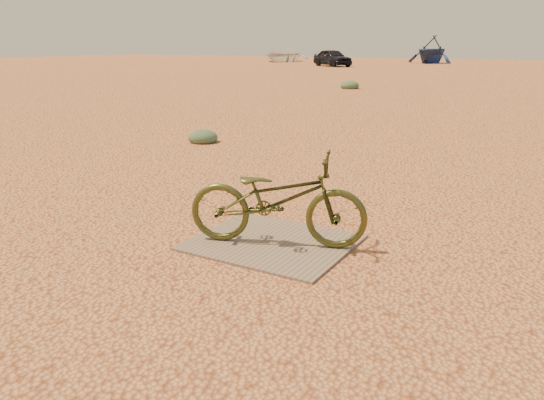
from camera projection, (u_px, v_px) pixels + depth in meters
The scene contains 8 objects.
ground at pixel (288, 267), 4.24m from camera, with size 120.00×120.00×0.00m, color #E49357.
plywood_board at pixel (272, 242), 4.73m from camera, with size 1.37×1.17×0.02m, color #846756.
bicycle at pixel (277, 199), 4.56m from camera, with size 0.54×1.55×0.81m, color #40441B.
car at pixel (332, 58), 40.35m from camera, with size 1.51×3.75×1.28m, color black.
boat_near_left at pixel (281, 55), 50.66m from camera, with size 4.20×5.88×1.22m, color silver.
boat_far_left at pixel (432, 49), 46.24m from camera, with size 3.91×4.53×2.39m, color navy.
kale_a at pixel (203, 142), 9.56m from camera, with size 0.53×0.53×0.29m, color #52714B.
kale_c at pixel (350, 89), 20.77m from camera, with size 0.73×0.73×0.40m, color #52714B.
Camera 1 is at (1.85, -3.44, 1.72)m, focal length 35.00 mm.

